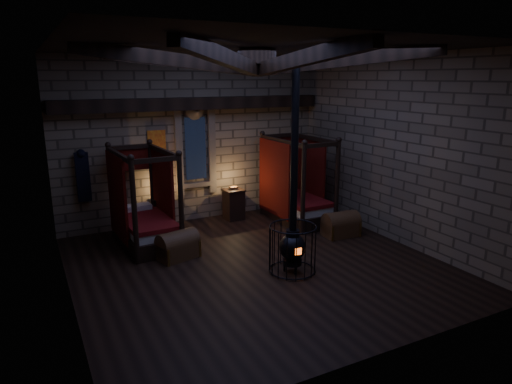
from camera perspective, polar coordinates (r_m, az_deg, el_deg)
name	(u,v)px	position (r m, az deg, el deg)	size (l,w,h in m)	color
room	(255,74)	(8.67, -0.17, 14.50)	(7.02, 7.02, 4.29)	black
bed_left	(145,221)	(10.62, -13.74, -3.56)	(1.18, 2.11, 2.15)	black
bed_right	(295,200)	(12.08, 4.94, -0.99)	(1.15, 2.12, 2.19)	black
trunk_left	(178,246)	(9.72, -9.74, -6.67)	(0.93, 0.72, 0.61)	#55351B
trunk_right	(341,225)	(11.08, 10.56, -4.08)	(0.86, 0.58, 0.61)	#55351B
nightstand_left	(163,213)	(11.62, -11.57, -2.54)	(0.58, 0.56, 0.96)	black
nightstand_right	(234,204)	(12.12, -2.80, -1.51)	(0.53, 0.51, 0.89)	black
stove	(293,243)	(8.86, 4.59, -6.39)	(0.92, 0.92, 4.05)	black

